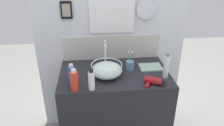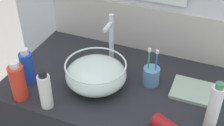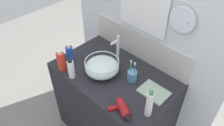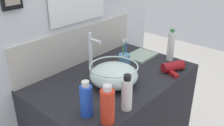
{
  "view_description": "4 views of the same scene",
  "coord_description": "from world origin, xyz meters",
  "views": [
    {
      "loc": [
        -0.2,
        -1.77,
        1.81
      ],
      "look_at": [
        -0.02,
        0.0,
        0.93
      ],
      "focal_mm": 35.0,
      "sensor_mm": 36.0,
      "label": 1
    },
    {
      "loc": [
        0.4,
        -1.06,
        1.76
      ],
      "look_at": [
        -0.02,
        0.0,
        0.93
      ],
      "focal_mm": 50.0,
      "sensor_mm": 36.0,
      "label": 2
    },
    {
      "loc": [
        0.9,
        -0.94,
        2.05
      ],
      "look_at": [
        -0.02,
        0.0,
        0.93
      ],
      "focal_mm": 35.0,
      "sensor_mm": 36.0,
      "label": 3
    },
    {
      "loc": [
        -1.02,
        -0.88,
        1.55
      ],
      "look_at": [
        -0.02,
        0.0,
        0.93
      ],
      "focal_mm": 40.0,
      "sensor_mm": 36.0,
      "label": 4
    }
  ],
  "objects": [
    {
      "name": "soap_dispenser",
      "position": [
        -0.38,
        -0.15,
        0.91
      ],
      "size": [
        0.06,
        0.06,
        0.18
      ],
      "color": "blue",
      "rests_on": "vanity_counter"
    },
    {
      "name": "hair_drier",
      "position": [
        0.31,
        -0.24,
        0.85
      ],
      "size": [
        0.2,
        0.14,
        0.06
      ],
      "color": "maroon",
      "rests_on": "vanity_counter"
    },
    {
      "name": "faucet",
      "position": [
        -0.08,
        0.12,
        0.98
      ],
      "size": [
        0.02,
        0.09,
        0.27
      ],
      "color": "silver",
      "rests_on": "vanity_counter"
    },
    {
      "name": "glass_bowl_sink",
      "position": [
        -0.08,
        -0.06,
        0.89
      ],
      "size": [
        0.28,
        0.28,
        0.12
      ],
      "color": "silver",
      "rests_on": "vanity_counter"
    },
    {
      "name": "lotion_bottle",
      "position": [
        -0.21,
        -0.26,
        0.91
      ],
      "size": [
        0.05,
        0.05,
        0.19
      ],
      "color": "white",
      "rests_on": "vanity_counter"
    },
    {
      "name": "shampoo_bottle",
      "position": [
        -0.35,
        -0.26,
        0.91
      ],
      "size": [
        0.07,
        0.07,
        0.19
      ],
      "color": "red",
      "rests_on": "vanity_counter"
    },
    {
      "name": "spray_bottle",
      "position": [
        0.44,
        -0.13,
        0.93
      ],
      "size": [
        0.05,
        0.05,
        0.23
      ],
      "color": "white",
      "rests_on": "vanity_counter"
    },
    {
      "name": "vanity_counter",
      "position": [
        0.0,
        0.0,
        0.41
      ],
      "size": [
        1.01,
        0.63,
        0.83
      ],
      "primitive_type": "cube",
      "color": "#232328",
      "rests_on": "ground"
    },
    {
      "name": "toothbrush_cup",
      "position": [
        0.15,
        0.05,
        0.87
      ],
      "size": [
        0.08,
        0.08,
        0.19
      ],
      "color": "#598CB2",
      "rests_on": "vanity_counter"
    },
    {
      "name": "hand_towel",
      "position": [
        0.36,
        0.06,
        0.83
      ],
      "size": [
        0.21,
        0.16,
        0.02
      ],
      "primitive_type": "cube",
      "color": "#99B29E",
      "rests_on": "vanity_counter"
    },
    {
      "name": "back_panel",
      "position": [
        -0.0,
        0.34,
        1.23
      ],
      "size": [
        1.53,
        0.09,
        2.46
      ],
      "color": "silver",
      "rests_on": "ground"
    }
  ]
}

